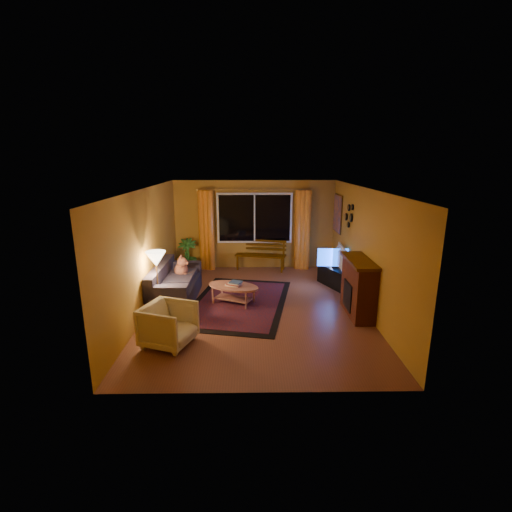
{
  "coord_description": "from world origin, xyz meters",
  "views": [
    {
      "loc": [
        -0.12,
        -7.39,
        3.08
      ],
      "look_at": [
        0.0,
        0.3,
        1.05
      ],
      "focal_mm": 26.0,
      "sensor_mm": 36.0,
      "label": 1
    }
  ],
  "objects_px": {
    "floor_lamp": "(158,283)",
    "coffee_table": "(233,294)",
    "sofa": "(176,283)",
    "bench": "(261,262)",
    "armchair": "(169,323)",
    "tv_console": "(336,278)"
  },
  "relations": [
    {
      "from": "bench",
      "to": "floor_lamp",
      "type": "xyz_separation_m",
      "value": [
        -2.17,
        -3.01,
        0.43
      ]
    },
    {
      "from": "coffee_table",
      "to": "sofa",
      "type": "bearing_deg",
      "value": 170.36
    },
    {
      "from": "armchair",
      "to": "floor_lamp",
      "type": "relative_size",
      "value": 0.63
    },
    {
      "from": "armchair",
      "to": "sofa",
      "type": "bearing_deg",
      "value": 27.44
    },
    {
      "from": "sofa",
      "to": "tv_console",
      "type": "height_order",
      "value": "sofa"
    },
    {
      "from": "sofa",
      "to": "tv_console",
      "type": "xyz_separation_m",
      "value": [
        3.78,
        0.84,
        -0.17
      ]
    },
    {
      "from": "sofa",
      "to": "coffee_table",
      "type": "relative_size",
      "value": 1.74
    },
    {
      "from": "sofa",
      "to": "armchair",
      "type": "height_order",
      "value": "sofa"
    },
    {
      "from": "sofa",
      "to": "floor_lamp",
      "type": "bearing_deg",
      "value": -106.7
    },
    {
      "from": "floor_lamp",
      "to": "coffee_table",
      "type": "relative_size",
      "value": 1.11
    },
    {
      "from": "sofa",
      "to": "coffee_table",
      "type": "height_order",
      "value": "sofa"
    },
    {
      "from": "bench",
      "to": "tv_console",
      "type": "distance_m",
      "value": 2.36
    },
    {
      "from": "bench",
      "to": "tv_console",
      "type": "relative_size",
      "value": 1.25
    },
    {
      "from": "coffee_table",
      "to": "tv_console",
      "type": "distance_m",
      "value": 2.71
    },
    {
      "from": "bench",
      "to": "armchair",
      "type": "xyz_separation_m",
      "value": [
        -1.67,
        -4.37,
        0.19
      ]
    },
    {
      "from": "armchair",
      "to": "coffee_table",
      "type": "bearing_deg",
      "value": -9.12
    },
    {
      "from": "bench",
      "to": "sofa",
      "type": "distance_m",
      "value": 3.04
    },
    {
      "from": "bench",
      "to": "tv_console",
      "type": "height_order",
      "value": "tv_console"
    },
    {
      "from": "armchair",
      "to": "coffee_table",
      "type": "distance_m",
      "value": 2.1
    },
    {
      "from": "armchair",
      "to": "floor_lamp",
      "type": "xyz_separation_m",
      "value": [
        -0.49,
        1.36,
        0.24
      ]
    },
    {
      "from": "floor_lamp",
      "to": "coffee_table",
      "type": "height_order",
      "value": "floor_lamp"
    },
    {
      "from": "sofa",
      "to": "coffee_table",
      "type": "distance_m",
      "value": 1.32
    }
  ]
}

